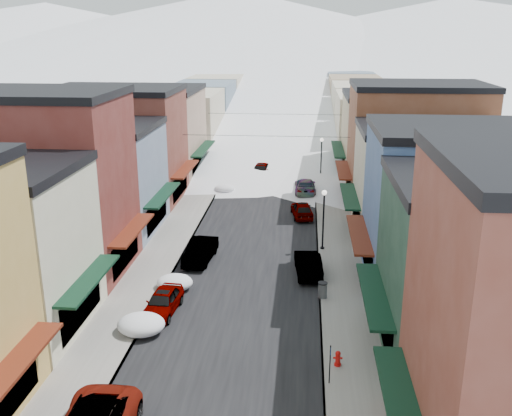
% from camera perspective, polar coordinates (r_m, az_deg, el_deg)
% --- Properties ---
extents(road, '(10.00, 160.00, 0.01)m').
position_cam_1_polar(road, '(76.73, 2.00, 5.31)').
color(road, black).
rests_on(road, ground).
extents(sidewalk_left, '(3.20, 160.00, 0.15)m').
position_cam_1_polar(sidewalk_left, '(77.33, -2.91, 5.45)').
color(sidewalk_left, gray).
rests_on(sidewalk_left, ground).
extents(sidewalk_right, '(3.20, 160.00, 0.15)m').
position_cam_1_polar(sidewalk_right, '(76.67, 6.95, 5.24)').
color(sidewalk_right, gray).
rests_on(sidewalk_right, ground).
extents(curb_left, '(0.10, 160.00, 0.15)m').
position_cam_1_polar(curb_left, '(77.14, -1.77, 5.43)').
color(curb_left, slate).
rests_on(curb_left, ground).
extents(curb_right, '(0.10, 160.00, 0.15)m').
position_cam_1_polar(curb_right, '(76.63, 5.79, 5.27)').
color(curb_right, slate).
rests_on(curb_right, ground).
extents(bldg_l_brick_near, '(12.30, 8.20, 12.50)m').
position_cam_1_polar(bldg_l_brick_near, '(40.75, -20.74, 2.25)').
color(bldg_l_brick_near, maroon).
rests_on(bldg_l_brick_near, ground).
extents(bldg_l_grayblue, '(11.30, 9.20, 9.00)m').
position_cam_1_polar(bldg_l_grayblue, '(48.53, -15.78, 2.91)').
color(bldg_l_grayblue, gray).
rests_on(bldg_l_grayblue, ground).
extents(bldg_l_brick_far, '(13.30, 9.20, 11.00)m').
position_cam_1_polar(bldg_l_brick_far, '(56.92, -13.69, 6.19)').
color(bldg_l_brick_far, brown).
rests_on(bldg_l_brick_far, ground).
extents(bldg_l_tan, '(11.30, 11.20, 10.00)m').
position_cam_1_polar(bldg_l_tan, '(66.13, -10.13, 7.50)').
color(bldg_l_tan, tan).
rests_on(bldg_l_tan, ground).
extents(bldg_r_green, '(11.30, 9.20, 9.50)m').
position_cam_1_polar(bldg_r_green, '(30.68, 22.37, -5.77)').
color(bldg_r_green, '#1B3929').
rests_on(bldg_r_green, ground).
extents(bldg_r_blue, '(11.30, 9.20, 10.50)m').
position_cam_1_polar(bldg_r_blue, '(38.67, 18.71, 0.13)').
color(bldg_r_blue, '#3D5A8B').
rests_on(bldg_r_blue, ground).
extents(bldg_r_cream, '(12.30, 9.20, 9.00)m').
position_cam_1_polar(bldg_r_cream, '(47.42, 16.79, 2.49)').
color(bldg_r_cream, '#BFB89A').
rests_on(bldg_r_cream, ground).
extents(bldg_r_brick_far, '(13.30, 9.20, 11.50)m').
position_cam_1_polar(bldg_r_brick_far, '(55.86, 15.63, 6.09)').
color(bldg_r_brick_far, brown).
rests_on(bldg_r_brick_far, ground).
extents(bldg_r_tan, '(11.30, 11.20, 9.50)m').
position_cam_1_polar(bldg_r_tan, '(65.58, 13.18, 7.00)').
color(bldg_r_tan, tan).
rests_on(bldg_r_tan, ground).
extents(distant_blocks, '(34.00, 55.00, 8.00)m').
position_cam_1_polar(distant_blocks, '(98.74, 2.75, 10.39)').
color(distant_blocks, gray).
rests_on(distant_blocks, ground).
extents(mountain_ridge, '(670.00, 340.00, 34.00)m').
position_cam_1_polar(mountain_ridge, '(293.02, 0.45, 17.14)').
color(mountain_ridge, silver).
rests_on(mountain_ridge, ground).
extents(overhead_cables, '(16.40, 15.04, 0.04)m').
position_cam_1_polar(overhead_cables, '(63.32, 1.44, 8.42)').
color(overhead_cables, black).
rests_on(overhead_cables, ground).
extents(car_silver_sedan, '(2.00, 4.28, 1.42)m').
position_cam_1_polar(car_silver_sedan, '(34.71, -9.31, -9.23)').
color(car_silver_sedan, '#9EA2A6').
rests_on(car_silver_sedan, ground).
extents(car_dark_hatch, '(2.02, 4.80, 1.54)m').
position_cam_1_polar(car_dark_hatch, '(41.67, -5.58, -4.30)').
color(car_dark_hatch, black).
rests_on(car_dark_hatch, ground).
extents(car_silver_wagon, '(2.38, 5.24, 1.49)m').
position_cam_1_polar(car_silver_wagon, '(67.66, -1.61, 4.30)').
color(car_silver_wagon, gray).
rests_on(car_silver_wagon, ground).
extents(car_green_sedan, '(2.07, 4.78, 1.53)m').
position_cam_1_polar(car_green_sedan, '(39.48, 5.23, -5.57)').
color(car_green_sedan, black).
rests_on(car_green_sedan, ground).
extents(car_gray_suv, '(2.29, 4.45, 1.45)m').
position_cam_1_polar(car_gray_suv, '(51.19, 4.62, -0.14)').
color(car_gray_suv, gray).
rests_on(car_gray_suv, ground).
extents(car_black_sedan, '(2.26, 5.24, 1.50)m').
position_cam_1_polar(car_black_sedan, '(58.80, 4.93, 2.21)').
color(car_black_sedan, black).
rests_on(car_black_sedan, ground).
extents(car_lane_silver, '(2.40, 4.87, 1.60)m').
position_cam_1_polar(car_lane_silver, '(64.96, 0.50, 3.80)').
color(car_lane_silver, '#A9ADB1').
rests_on(car_lane_silver, ground).
extents(car_lane_white, '(2.94, 6.10, 1.68)m').
position_cam_1_polar(car_lane_white, '(77.83, 2.99, 6.10)').
color(car_lane_white, white).
rests_on(car_lane_white, ground).
extents(fire_hydrant, '(0.47, 0.35, 0.80)m').
position_cam_1_polar(fire_hydrant, '(29.57, 8.18, -14.70)').
color(fire_hydrant, red).
rests_on(fire_hydrant, sidewalk_right).
extents(parking_sign, '(0.05, 0.27, 2.01)m').
position_cam_1_polar(parking_sign, '(27.81, 7.42, -14.95)').
color(parking_sign, black).
rests_on(parking_sign, sidewalk_right).
extents(trash_can, '(0.59, 0.59, 1.01)m').
position_cam_1_polar(trash_can, '(36.04, 6.67, -8.14)').
color(trash_can, '#5C5E61').
rests_on(trash_can, sidewalk_right).
extents(streetlamp_near, '(0.38, 0.38, 4.63)m').
position_cam_1_polar(streetlamp_near, '(42.94, 6.78, -0.41)').
color(streetlamp_near, black).
rests_on(streetlamp_near, sidewalk_right).
extents(streetlamp_far, '(0.40, 0.40, 4.80)m').
position_cam_1_polar(streetlamp_far, '(62.54, 6.55, 5.38)').
color(streetlamp_far, black).
rests_on(streetlamp_far, sidewalk_right).
extents(snow_pile_near, '(2.66, 2.84, 1.13)m').
position_cam_1_polar(snow_pile_near, '(32.86, -11.33, -11.31)').
color(snow_pile_near, white).
rests_on(snow_pile_near, ground).
extents(snow_pile_mid, '(2.34, 2.64, 0.99)m').
position_cam_1_polar(snow_pile_mid, '(37.64, -8.07, -7.35)').
color(snow_pile_mid, white).
rests_on(snow_pile_mid, ground).
extents(snow_pile_far, '(2.07, 2.47, 0.87)m').
position_cam_1_polar(snow_pile_far, '(59.00, -3.14, 1.97)').
color(snow_pile_far, white).
rests_on(snow_pile_far, ground).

